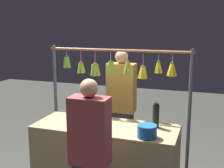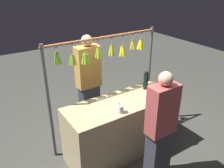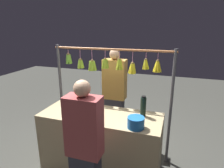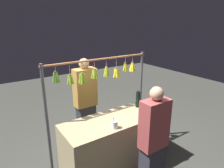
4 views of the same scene
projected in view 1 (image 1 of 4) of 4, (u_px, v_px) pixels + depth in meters
name	position (u px, v px, depth m)	size (l,w,h in m)	color
market_counter	(106.00, 160.00, 3.53)	(1.66, 0.64, 0.86)	tan
display_rack	(116.00, 84.00, 3.78)	(1.85, 0.13, 1.73)	#4C4C51
water_bottle	(156.00, 116.00, 3.37)	(0.08, 0.08, 0.28)	black
blue_bucket	(147.00, 131.00, 3.07)	(0.20, 0.20, 0.13)	#1A5BA8
drink_cup	(84.00, 126.00, 3.29)	(0.09, 0.09, 0.15)	silver
vendor_person	(121.00, 109.00, 4.26)	(0.39, 0.21, 1.66)	#2D2D38
customer_person	(90.00, 160.00, 2.80)	(0.37, 0.20, 1.54)	#2D2D38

